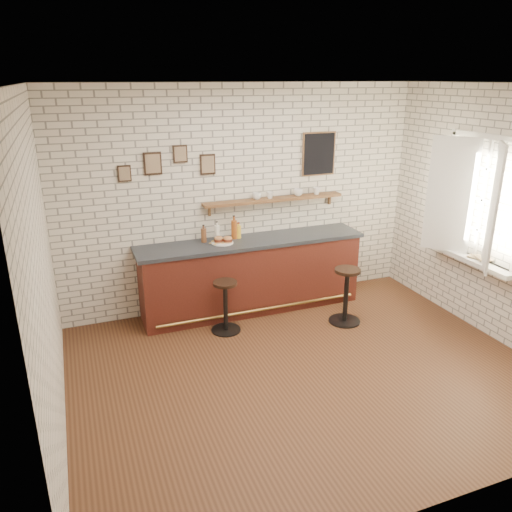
% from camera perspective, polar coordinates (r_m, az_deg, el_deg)
% --- Properties ---
extents(ground, '(5.00, 5.00, 0.00)m').
position_cam_1_polar(ground, '(5.67, 5.77, -12.91)').
color(ground, '#57331E').
rests_on(ground, ground).
extents(bar_counter, '(3.10, 0.65, 1.01)m').
position_cam_1_polar(bar_counter, '(6.83, -0.49, -2.15)').
color(bar_counter, '#541F16').
rests_on(bar_counter, ground).
extents(sandwich_plate, '(0.28, 0.28, 0.01)m').
position_cam_1_polar(sandwich_plate, '(6.52, -3.86, 1.51)').
color(sandwich_plate, white).
rests_on(sandwich_plate, bar_counter).
extents(ciabatta_sandwich, '(0.26, 0.19, 0.08)m').
position_cam_1_polar(ciabatta_sandwich, '(6.51, -3.78, 1.91)').
color(ciabatta_sandwich, tan).
rests_on(ciabatta_sandwich, sandwich_plate).
extents(potato_chips, '(0.27, 0.19, 0.00)m').
position_cam_1_polar(potato_chips, '(6.51, -4.02, 1.55)').
color(potato_chips, '#F1C455').
rests_on(potato_chips, sandwich_plate).
extents(bitters_bottle_brown, '(0.07, 0.07, 0.23)m').
position_cam_1_polar(bitters_bottle_brown, '(6.57, -5.99, 2.40)').
color(bitters_bottle_brown, brown).
rests_on(bitters_bottle_brown, bar_counter).
extents(bitters_bottle_white, '(0.07, 0.07, 0.26)m').
position_cam_1_polar(bitters_bottle_white, '(6.61, -4.48, 2.67)').
color(bitters_bottle_white, white).
rests_on(bitters_bottle_white, bar_counter).
extents(bitters_bottle_amber, '(0.08, 0.08, 0.32)m').
position_cam_1_polar(bitters_bottle_amber, '(6.67, -2.52, 3.08)').
color(bitters_bottle_amber, '#984918').
rests_on(bitters_bottle_amber, bar_counter).
extents(condiment_bottle_yellow, '(0.07, 0.07, 0.22)m').
position_cam_1_polar(condiment_bottle_yellow, '(6.70, -2.01, 2.82)').
color(condiment_bottle_yellow, yellow).
rests_on(condiment_bottle_yellow, bar_counter).
extents(bar_stool_left, '(0.40, 0.40, 0.67)m').
position_cam_1_polar(bar_stool_left, '(6.30, -3.50, -5.59)').
color(bar_stool_left, black).
rests_on(bar_stool_left, ground).
extents(bar_stool_right, '(0.41, 0.41, 0.75)m').
position_cam_1_polar(bar_stool_right, '(6.60, 10.26, -4.28)').
color(bar_stool_right, black).
rests_on(bar_stool_right, ground).
extents(wall_shelf, '(2.00, 0.18, 0.18)m').
position_cam_1_polar(wall_shelf, '(6.86, 2.07, 6.46)').
color(wall_shelf, brown).
rests_on(wall_shelf, ground).
extents(shelf_cup_a, '(0.16, 0.16, 0.10)m').
position_cam_1_polar(shelf_cup_a, '(6.74, 0.09, 6.87)').
color(shelf_cup_a, white).
rests_on(shelf_cup_a, wall_shelf).
extents(shelf_cup_b, '(0.13, 0.13, 0.09)m').
position_cam_1_polar(shelf_cup_b, '(6.81, 1.60, 6.97)').
color(shelf_cup_b, white).
rests_on(shelf_cup_b, wall_shelf).
extents(shelf_cup_c, '(0.16, 0.16, 0.10)m').
position_cam_1_polar(shelf_cup_c, '(6.98, 4.84, 7.26)').
color(shelf_cup_c, white).
rests_on(shelf_cup_c, wall_shelf).
extents(shelf_cup_d, '(0.15, 0.15, 0.10)m').
position_cam_1_polar(shelf_cup_d, '(7.11, 6.93, 7.40)').
color(shelf_cup_d, white).
rests_on(shelf_cup_d, wall_shelf).
extents(back_wall_decor, '(2.96, 0.02, 0.56)m').
position_cam_1_polar(back_wall_decor, '(6.75, 0.49, 11.18)').
color(back_wall_decor, black).
rests_on(back_wall_decor, ground).
extents(window_sill, '(0.20, 1.35, 0.06)m').
position_cam_1_polar(window_sill, '(6.82, 23.21, -0.29)').
color(window_sill, white).
rests_on(window_sill, ground).
extents(casement_window, '(0.40, 1.30, 1.56)m').
position_cam_1_polar(casement_window, '(6.59, 23.81, 5.80)').
color(casement_window, white).
rests_on(casement_window, ground).
extents(book_lower, '(0.25, 0.28, 0.02)m').
position_cam_1_polar(book_lower, '(6.72, 23.80, -0.30)').
color(book_lower, tan).
rests_on(book_lower, window_sill).
extents(book_upper, '(0.23, 0.26, 0.02)m').
position_cam_1_polar(book_upper, '(6.70, 23.93, -0.20)').
color(book_upper, tan).
rests_on(book_upper, book_lower).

